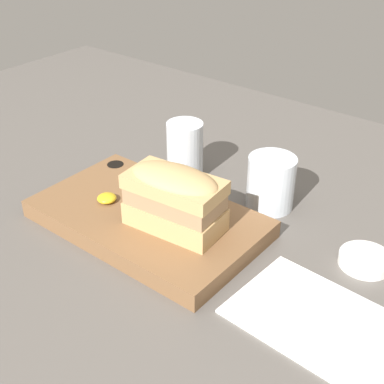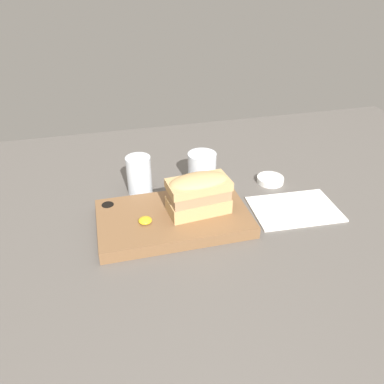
{
  "view_description": "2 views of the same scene",
  "coord_description": "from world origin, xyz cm",
  "px_view_note": "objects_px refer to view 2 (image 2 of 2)",
  "views": [
    {
      "loc": [
        36.2,
        -44.06,
        46.93
      ],
      "look_at": [
        -2.23,
        4.04,
        9.23
      ],
      "focal_mm": 50.0,
      "sensor_mm": 36.0,
      "label": 1
    },
    {
      "loc": [
        -21.23,
        -63.69,
        51.51
      ],
      "look_at": [
        -4.69,
        0.88,
        10.09
      ],
      "focal_mm": 35.0,
      "sensor_mm": 36.0,
      "label": 2
    }
  ],
  "objects_px": {
    "wine_glass": "(202,170)",
    "serving_board": "(173,218)",
    "sandwich": "(199,192)",
    "water_glass": "(139,177)",
    "condiment_dish": "(270,180)",
    "napkin": "(294,208)"
  },
  "relations": [
    {
      "from": "sandwich",
      "to": "condiment_dish",
      "type": "relative_size",
      "value": 1.98
    },
    {
      "from": "sandwich",
      "to": "napkin",
      "type": "height_order",
      "value": "sandwich"
    },
    {
      "from": "serving_board",
      "to": "condiment_dish",
      "type": "relative_size",
      "value": 4.72
    },
    {
      "from": "water_glass",
      "to": "condiment_dish",
      "type": "bearing_deg",
      "value": -6.2
    },
    {
      "from": "water_glass",
      "to": "napkin",
      "type": "bearing_deg",
      "value": -26.22
    },
    {
      "from": "wine_glass",
      "to": "serving_board",
      "type": "bearing_deg",
      "value": -124.83
    },
    {
      "from": "serving_board",
      "to": "sandwich",
      "type": "distance_m",
      "value": 0.08
    },
    {
      "from": "sandwich",
      "to": "water_glass",
      "type": "xyz_separation_m",
      "value": [
        -0.11,
        0.15,
        -0.03
      ]
    },
    {
      "from": "serving_board",
      "to": "sandwich",
      "type": "xyz_separation_m",
      "value": [
        0.06,
        -0.0,
        0.06
      ]
    },
    {
      "from": "wine_glass",
      "to": "condiment_dish",
      "type": "relative_size",
      "value": 1.19
    },
    {
      "from": "sandwich",
      "to": "wine_glass",
      "type": "height_order",
      "value": "sandwich"
    },
    {
      "from": "wine_glass",
      "to": "condiment_dish",
      "type": "xyz_separation_m",
      "value": [
        0.17,
        -0.04,
        -0.03
      ]
    },
    {
      "from": "sandwich",
      "to": "water_glass",
      "type": "height_order",
      "value": "sandwich"
    },
    {
      "from": "water_glass",
      "to": "wine_glass",
      "type": "xyz_separation_m",
      "value": [
        0.16,
        0.01,
        -0.0
      ]
    },
    {
      "from": "serving_board",
      "to": "wine_glass",
      "type": "bearing_deg",
      "value": 55.17
    },
    {
      "from": "water_glass",
      "to": "wine_glass",
      "type": "height_order",
      "value": "water_glass"
    },
    {
      "from": "wine_glass",
      "to": "napkin",
      "type": "relative_size",
      "value": 0.4
    },
    {
      "from": "napkin",
      "to": "serving_board",
      "type": "bearing_deg",
      "value": 176.79
    },
    {
      "from": "water_glass",
      "to": "condiment_dish",
      "type": "relative_size",
      "value": 1.38
    },
    {
      "from": "sandwich",
      "to": "condiment_dish",
      "type": "height_order",
      "value": "sandwich"
    },
    {
      "from": "wine_glass",
      "to": "condiment_dish",
      "type": "height_order",
      "value": "wine_glass"
    },
    {
      "from": "sandwich",
      "to": "condiment_dish",
      "type": "xyz_separation_m",
      "value": [
        0.23,
        0.12,
        -0.07
      ]
    }
  ]
}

